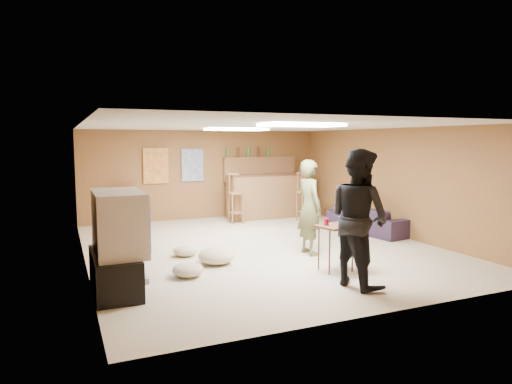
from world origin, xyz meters
name	(u,v)px	position (x,y,z in m)	size (l,w,h in m)	color
ground	(260,247)	(0.00, 0.00, 0.00)	(7.00, 7.00, 0.00)	#C0B092
ceiling	(260,126)	(0.00, 0.00, 2.20)	(6.00, 7.00, 0.02)	silver
wall_back	(204,175)	(0.00, 3.50, 1.10)	(6.00, 0.02, 2.20)	brown
wall_front	(389,217)	(0.00, -3.50, 1.10)	(6.00, 0.02, 2.20)	brown
wall_left	(83,195)	(-3.00, 0.00, 1.10)	(0.02, 7.00, 2.20)	brown
wall_right	(393,182)	(3.00, 0.00, 1.10)	(0.02, 7.00, 2.20)	brown
tv_stand	(115,272)	(-2.72, -1.50, 0.25)	(0.55, 1.30, 0.50)	black
dvd_box	(132,278)	(-2.50, -1.50, 0.15)	(0.35, 0.50, 0.08)	#B2B2B7
tv_body	(119,222)	(-2.65, -1.50, 0.90)	(0.60, 1.10, 0.80)	#B2B2B7
tv_screen	(143,221)	(-2.34, -1.50, 0.90)	(0.02, 0.95, 0.65)	navy
bar_counter	(267,196)	(1.50, 2.95, 0.55)	(2.00, 0.60, 1.10)	brown
bar_lip	(272,175)	(1.50, 2.70, 1.10)	(2.10, 0.12, 0.05)	#442616
bar_shelf	(260,158)	(1.50, 3.40, 1.50)	(2.00, 0.18, 0.05)	brown
bar_backing	(260,169)	(1.50, 3.42, 1.20)	(2.00, 0.14, 0.60)	brown
poster_left	(156,166)	(-1.20, 3.46, 1.35)	(0.60, 0.03, 0.85)	#BF3F26
poster_right	(192,165)	(-0.30, 3.46, 1.35)	(0.55, 0.03, 0.80)	#334C99
folding_chair_stack	(123,206)	(-2.00, 3.30, 0.45)	(0.50, 0.14, 0.90)	#9F2C1D
ceiling_panel_front	(302,125)	(0.00, -1.50, 2.17)	(1.20, 0.60, 0.04)	white
ceiling_panel_back	(236,129)	(0.00, 1.20, 2.17)	(1.20, 0.60, 0.04)	white
person_olive	(310,207)	(0.58, -0.78, 0.81)	(0.59, 0.39, 1.63)	brown
person_black	(358,218)	(0.31, -2.52, 0.92)	(0.89, 0.70, 1.84)	black
sofa	(369,219)	(2.70, 0.37, 0.28)	(1.91, 0.75, 0.56)	black
tray_table	(336,248)	(0.42, -1.83, 0.35)	(0.53, 0.43, 0.69)	#442616
cup_red_near	(326,222)	(0.28, -1.78, 0.74)	(0.07, 0.07, 0.10)	#AB0B30
cup_red_far	(344,223)	(0.50, -1.92, 0.74)	(0.07, 0.07, 0.10)	#AB0B30
cup_blue	(340,220)	(0.58, -1.71, 0.74)	(0.07, 0.07, 0.10)	#1B1597
bar_stool_left	(236,195)	(0.48, 2.53, 0.66)	(0.42, 0.42, 1.32)	brown
bar_stool_right	(304,197)	(2.10, 2.10, 0.60)	(0.38, 0.38, 1.19)	brown
cushion_near_tv	(216,256)	(-1.10, -0.76, 0.13)	(0.58, 0.58, 0.26)	#C0AE88
cushion_mid	(185,251)	(-1.42, -0.08, 0.09)	(0.40, 0.40, 0.18)	#C0AE88
cushion_far	(188,270)	(-1.69, -1.25, 0.10)	(0.45, 0.45, 0.20)	#C0AE88
bottle_row	(248,152)	(1.16, 3.38, 1.65)	(1.20, 0.08, 0.26)	#3F7233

